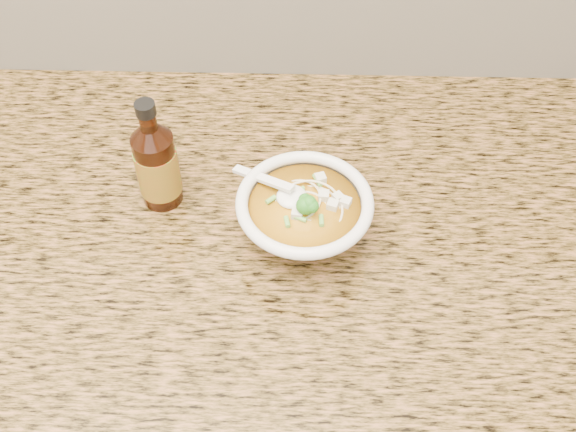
{
  "coord_description": "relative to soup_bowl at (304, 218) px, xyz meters",
  "views": [
    {
      "loc": [
        0.3,
        1.11,
        1.63
      ],
      "look_at": [
        0.29,
        1.66,
        0.94
      ],
      "focal_mm": 45.0,
      "sensor_mm": 36.0,
      "label": 1
    }
  ],
  "objects": [
    {
      "name": "soup_bowl",
      "position": [
        0.0,
        0.0,
        0.0
      ],
      "size": [
        0.17,
        0.17,
        0.09
      ],
      "rotation": [
        0.0,
        0.0,
        0.25
      ],
      "color": "white",
      "rests_on": "counter_slab"
    },
    {
      "name": "cabinet",
      "position": [
        -0.3,
        0.01,
        -0.51
      ],
      "size": [
        4.0,
        0.65,
        0.86
      ],
      "primitive_type": "cube",
      "color": "#362110",
      "rests_on": "ground"
    },
    {
      "name": "counter_slab",
      "position": [
        -0.3,
        0.01,
        -0.06
      ],
      "size": [
        4.0,
        0.68,
        0.04
      ],
      "primitive_type": "cube",
      "color": "#965E37",
      "rests_on": "cabinet"
    },
    {
      "name": "hot_sauce_bottle",
      "position": [
        -0.19,
        0.06,
        0.02
      ],
      "size": [
        0.07,
        0.07,
        0.17
      ],
      "rotation": [
        0.0,
        0.0,
        -0.38
      ],
      "color": "#391607",
      "rests_on": "counter_slab"
    }
  ]
}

